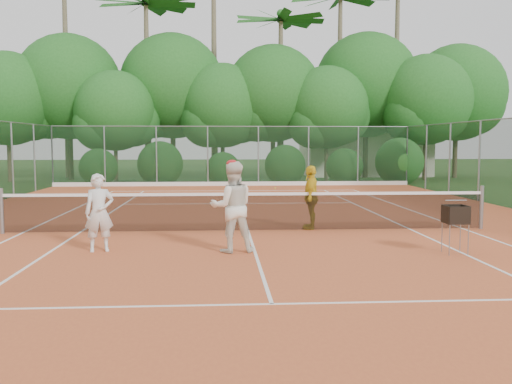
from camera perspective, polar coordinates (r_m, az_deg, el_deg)
ground at (r=14.15m, az=-0.80°, el=-4.02°), size 120.00×120.00×0.00m
clay_court at (r=14.15m, az=-0.80°, el=-3.98°), size 18.00×36.00×0.02m
club_building at (r=39.19m, az=10.67°, el=3.86°), size 8.00×5.00×3.00m
tennis_net at (r=14.08m, az=-0.80°, el=-1.88°), size 11.97×0.10×1.10m
player_white at (r=11.89m, az=-15.40°, el=-2.00°), size 0.65×0.51×1.57m
player_center_grp at (r=11.39m, az=-2.40°, el=-1.47°), size 0.97×0.81×1.85m
player_yellow at (r=14.49m, az=5.51°, el=-0.53°), size 0.60×1.01×1.62m
ball_hopper at (r=11.89m, az=19.34°, el=-2.22°), size 0.42×0.42×0.96m
stray_ball_a at (r=26.70m, az=-2.19°, el=0.34°), size 0.07×0.07×0.07m
stray_ball_b at (r=27.06m, az=1.93°, el=0.41°), size 0.07×0.07×0.07m
stray_ball_c at (r=23.30m, az=-1.24°, el=-0.33°), size 0.07×0.07×0.07m
court_markings at (r=14.15m, az=-0.80°, el=-3.93°), size 11.03×23.83×0.01m
fence_back at (r=28.98m, az=-2.30°, el=3.61°), size 18.07×0.07×3.00m
tropical_treeline at (r=34.37m, az=-0.12°, el=9.83°), size 32.10×8.49×15.03m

